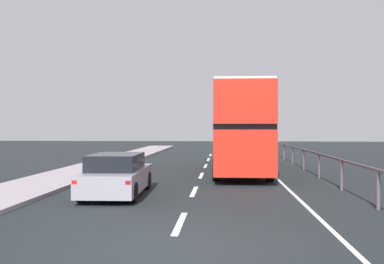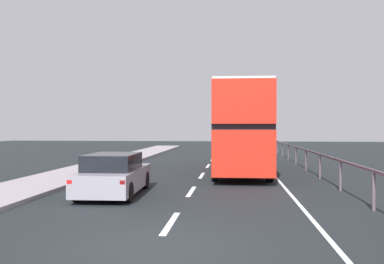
% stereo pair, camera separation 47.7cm
% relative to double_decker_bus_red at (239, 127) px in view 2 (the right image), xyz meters
% --- Properties ---
extents(ground_plane, '(74.97, 120.00, 0.10)m').
position_rel_double_decker_bus_red_xyz_m(ground_plane, '(-1.83, -13.66, -2.38)').
color(ground_plane, black).
extents(lane_paint_markings, '(3.63, 46.00, 0.01)m').
position_rel_double_decker_bus_red_xyz_m(lane_paint_markings, '(0.34, -5.56, -2.32)').
color(lane_paint_markings, silver).
rests_on(lane_paint_markings, ground).
extents(bridge_side_railing, '(0.10, 42.00, 1.15)m').
position_rel_double_decker_bus_red_xyz_m(bridge_side_railing, '(3.58, -4.66, -1.40)').
color(bridge_side_railing, '#554652').
rests_on(bridge_side_railing, ground).
extents(double_decker_bus_red, '(2.75, 11.50, 4.34)m').
position_rel_double_decker_bus_red_xyz_m(double_decker_bus_red, '(0.00, 0.00, 0.00)').
color(double_decker_bus_red, red).
rests_on(double_decker_bus_red, ground).
extents(hatchback_car_near, '(1.95, 4.31, 1.43)m').
position_rel_double_decker_bus_red_xyz_m(hatchback_car_near, '(-4.41, -8.03, -1.64)').
color(hatchback_car_near, gray).
rests_on(hatchback_car_near, ground).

